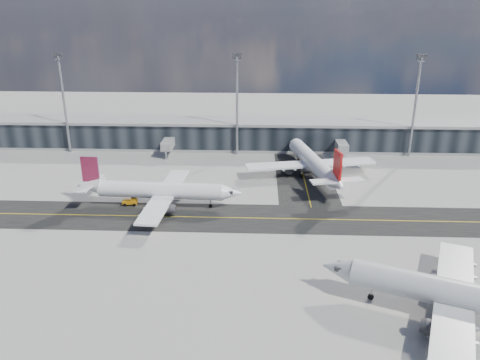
{
  "coord_description": "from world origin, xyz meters",
  "views": [
    {
      "loc": [
        6.41,
        -83.76,
        41.35
      ],
      "look_at": [
        2.33,
        13.0,
        5.0
      ],
      "focal_mm": 35.0,
      "sensor_mm": 36.0,
      "label": 1
    }
  ],
  "objects_px": {
    "baggage_tug": "(131,201)",
    "service_van": "(305,166)",
    "airliner_redtail": "(313,162)",
    "airliner_near": "(468,298)",
    "airliner_af": "(158,190)"
  },
  "relations": [
    {
      "from": "airliner_af",
      "to": "service_van",
      "type": "bearing_deg",
      "value": 129.93
    },
    {
      "from": "airliner_af",
      "to": "baggage_tug",
      "type": "xyz_separation_m",
      "value": [
        -6.12,
        -0.11,
        -2.57
      ]
    },
    {
      "from": "airliner_redtail",
      "to": "baggage_tug",
      "type": "xyz_separation_m",
      "value": [
        -41.61,
        -19.89,
        -2.92
      ]
    },
    {
      "from": "airliner_af",
      "to": "airliner_redtail",
      "type": "relative_size",
      "value": 0.92
    },
    {
      "from": "airliner_af",
      "to": "airliner_redtail",
      "type": "xyz_separation_m",
      "value": [
        35.49,
        19.78,
        0.35
      ]
    },
    {
      "from": "airliner_near",
      "to": "baggage_tug",
      "type": "distance_m",
      "value": 68.31
    },
    {
      "from": "airliner_near",
      "to": "service_van",
      "type": "bearing_deg",
      "value": 36.5
    },
    {
      "from": "baggage_tug",
      "to": "service_van",
      "type": "distance_m",
      "value": 47.81
    },
    {
      "from": "airliner_af",
      "to": "baggage_tug",
      "type": "height_order",
      "value": "airliner_af"
    },
    {
      "from": "airliner_redtail",
      "to": "service_van",
      "type": "height_order",
      "value": "airliner_redtail"
    },
    {
      "from": "airliner_near",
      "to": "baggage_tug",
      "type": "height_order",
      "value": "airliner_near"
    },
    {
      "from": "service_van",
      "to": "airliner_near",
      "type": "bearing_deg",
      "value": -86.08
    },
    {
      "from": "airliner_redtail",
      "to": "service_van",
      "type": "relative_size",
      "value": 7.07
    },
    {
      "from": "airliner_af",
      "to": "airliner_redtail",
      "type": "bearing_deg",
      "value": 122.08
    },
    {
      "from": "airliner_af",
      "to": "service_van",
      "type": "relative_size",
      "value": 6.47
    }
  ]
}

